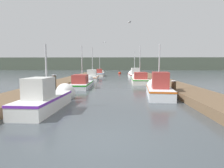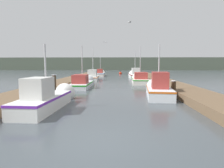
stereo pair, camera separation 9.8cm
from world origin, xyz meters
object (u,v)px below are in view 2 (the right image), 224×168
(fishing_boat_4, at_px, (93,76))
(fishing_boat_6, at_px, (101,74))
(channel_buoy, at_px, (120,73))
(fishing_boat_3, at_px, (140,79))
(mooring_piling_1, at_px, (54,84))
(mooring_piling_3, at_px, (93,73))
(mooring_piling_2, at_px, (173,88))
(seagull_lead, at_px, (105,42))
(mooring_piling_0, at_px, (137,72))
(fishing_boat_2, at_px, (83,83))
(fishing_boat_5, at_px, (135,75))
(fishing_boat_0, at_px, (48,98))
(seagull_1, at_px, (129,22))
(fishing_boat_1, at_px, (158,89))

(fishing_boat_4, height_order, fishing_boat_6, fishing_boat_4)
(fishing_boat_4, relative_size, fishing_boat_6, 0.99)
(fishing_boat_6, relative_size, channel_buoy, 5.53)
(fishing_boat_4, relative_size, channel_buoy, 5.50)
(fishing_boat_6, bearing_deg, fishing_boat_3, -66.77)
(mooring_piling_1, height_order, mooring_piling_3, mooring_piling_1)
(mooring_piling_2, bearing_deg, channel_buoy, 96.58)
(channel_buoy, bearing_deg, mooring_piling_1, -99.46)
(mooring_piling_2, xyz_separation_m, seagull_lead, (-5.74, 15.22, 4.72))
(mooring_piling_2, bearing_deg, fishing_boat_3, 97.76)
(fishing_boat_3, relative_size, fishing_boat_4, 1.01)
(mooring_piling_0, distance_m, seagull_lead, 13.90)
(seagull_lead, bearing_deg, fishing_boat_2, 64.10)
(fishing_boat_2, bearing_deg, mooring_piling_0, 70.86)
(fishing_boat_4, distance_m, mooring_piling_3, 8.13)
(fishing_boat_5, bearing_deg, mooring_piling_3, 154.67)
(fishing_boat_4, height_order, mooring_piling_3, fishing_boat_4)
(fishing_boat_0, bearing_deg, seagull_1, 65.43)
(fishing_boat_2, distance_m, seagull_1, 7.14)
(fishing_boat_6, distance_m, channel_buoy, 8.17)
(fishing_boat_2, bearing_deg, fishing_boat_6, 89.18)
(fishing_boat_0, distance_m, mooring_piling_2, 8.24)
(fishing_boat_3, bearing_deg, mooring_piling_3, 121.77)
(fishing_boat_0, bearing_deg, fishing_boat_3, 68.90)
(mooring_piling_0, height_order, seagull_1, seagull_1)
(fishing_boat_0, distance_m, channel_buoy, 34.45)
(fishing_boat_0, relative_size, seagull_1, 9.94)
(fishing_boat_3, bearing_deg, fishing_boat_1, -86.47)
(mooring_piling_3, bearing_deg, fishing_boat_1, -71.22)
(mooring_piling_3, distance_m, seagull_lead, 8.72)
(fishing_boat_4, distance_m, mooring_piling_2, 15.81)
(seagull_1, bearing_deg, fishing_boat_3, -41.98)
(fishing_boat_6, bearing_deg, fishing_boat_1, -75.44)
(mooring_piling_2, bearing_deg, fishing_boat_0, -151.52)
(fishing_boat_3, height_order, fishing_boat_4, fishing_boat_4)
(fishing_boat_1, distance_m, mooring_piling_0, 26.95)
(fishing_boat_0, distance_m, seagull_lead, 19.79)
(mooring_piling_1, bearing_deg, seagull_lead, 79.50)
(fishing_boat_4, distance_m, seagull_lead, 5.22)
(fishing_boat_3, bearing_deg, mooring_piling_2, -80.54)
(fishing_boat_6, bearing_deg, mooring_piling_1, -93.73)
(mooring_piling_2, bearing_deg, fishing_boat_6, 107.34)
(mooring_piling_1, distance_m, seagull_lead, 15.52)
(mooring_piling_0, bearing_deg, fishing_boat_3, -94.10)
(fishing_boat_2, xyz_separation_m, fishing_boat_6, (0.04, 17.44, 0.03))
(fishing_boat_2, bearing_deg, mooring_piling_1, -104.41)
(fishing_boat_3, height_order, seagull_1, seagull_1)
(channel_buoy, bearing_deg, fishing_boat_6, -116.89)
(fishing_boat_5, relative_size, mooring_piling_1, 4.23)
(fishing_boat_2, relative_size, fishing_boat_4, 1.04)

